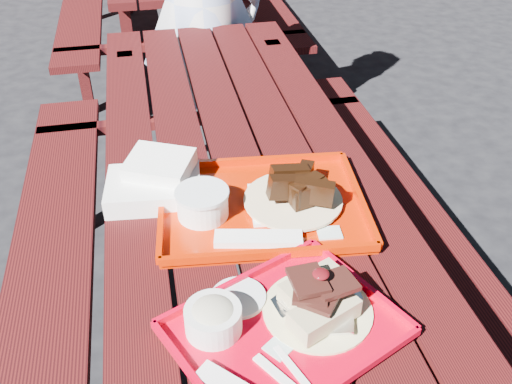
% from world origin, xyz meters
% --- Properties ---
extents(ground, '(60.00, 60.00, 0.00)m').
position_xyz_m(ground, '(0.00, 0.00, 0.00)').
color(ground, black).
rests_on(ground, ground).
extents(picnic_table_near, '(1.41, 2.40, 0.75)m').
position_xyz_m(picnic_table_near, '(-0.00, 0.00, 0.56)').
color(picnic_table_near, '#3E0C0C').
rests_on(picnic_table_near, ground).
extents(near_tray, '(0.51, 0.46, 0.13)m').
position_xyz_m(near_tray, '(-0.03, -0.51, 0.78)').
color(near_tray, '#C3001A').
rests_on(near_tray, picnic_table_near).
extents(far_tray, '(0.55, 0.45, 0.09)m').
position_xyz_m(far_tray, '(0.01, -0.14, 0.78)').
color(far_tray, '#B61C00').
rests_on(far_tray, picnic_table_near).
extents(white_cloth, '(0.25, 0.22, 0.10)m').
position_xyz_m(white_cloth, '(-0.24, -0.02, 0.79)').
color(white_cloth, white).
rests_on(white_cloth, picnic_table_near).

